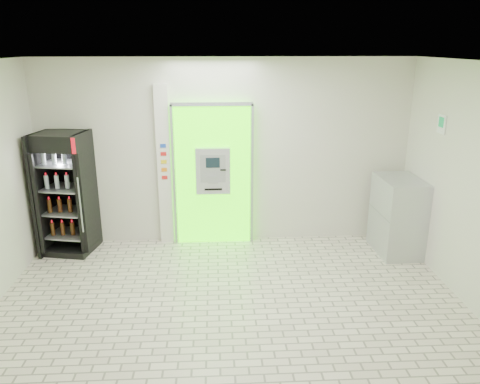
{
  "coord_description": "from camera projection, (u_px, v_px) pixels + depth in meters",
  "views": [
    {
      "loc": [
        -0.17,
        -4.9,
        3.19
      ],
      "look_at": [
        0.17,
        1.2,
        1.25
      ],
      "focal_mm": 35.0,
      "sensor_mm": 36.0,
      "label": 1
    }
  ],
  "objects": [
    {
      "name": "ground",
      "position": [
        231.0,
        321.0,
        5.64
      ],
      "size": [
        6.0,
        6.0,
        0.0
      ],
      "primitive_type": "plane",
      "color": "beige",
      "rests_on": "ground"
    },
    {
      "name": "room_shell",
      "position": [
        230.0,
        174.0,
        5.08
      ],
      "size": [
        6.0,
        6.0,
        6.0
      ],
      "color": "beige",
      "rests_on": "ground"
    },
    {
      "name": "atm_assembly",
      "position": [
        213.0,
        174.0,
        7.57
      ],
      "size": [
        1.3,
        0.24,
        2.33
      ],
      "color": "#33EA00",
      "rests_on": "ground"
    },
    {
      "name": "pillar",
      "position": [
        164.0,
        166.0,
        7.52
      ],
      "size": [
        0.22,
        0.11,
        2.6
      ],
      "color": "silver",
      "rests_on": "ground"
    },
    {
      "name": "beverage_cooler",
      "position": [
        66.0,
        196.0,
        7.3
      ],
      "size": [
        0.84,
        0.79,
        1.92
      ],
      "rotation": [
        0.0,
        0.0,
        -0.2
      ],
      "color": "black",
      "rests_on": "ground"
    },
    {
      "name": "steel_cabinet",
      "position": [
        397.0,
        216.0,
        7.34
      ],
      "size": [
        0.63,
        0.92,
        1.21
      ],
      "rotation": [
        0.0,
        0.0,
        0.02
      ],
      "color": "#B1B4B9",
      "rests_on": "ground"
    },
    {
      "name": "exit_sign",
      "position": [
        442.0,
        124.0,
        6.48
      ],
      "size": [
        0.02,
        0.22,
        0.26
      ],
      "color": "white",
      "rests_on": "room_shell"
    }
  ]
}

